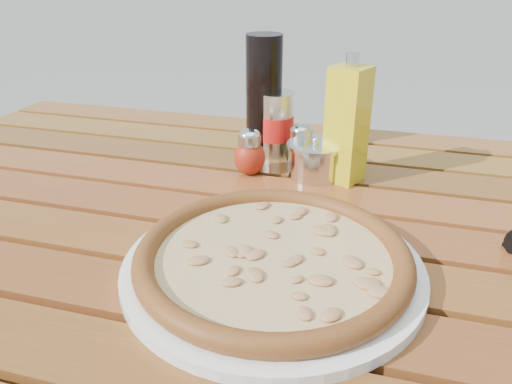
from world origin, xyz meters
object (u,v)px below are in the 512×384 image
(parmesan_tin, at_px, (315,159))
(table, at_px, (252,260))
(pizza, at_px, (273,256))
(dark_bottle, at_px, (264,96))
(oregano_shaker, at_px, (301,148))
(olive_oil_cruet, at_px, (347,125))
(pepper_shaker, at_px, (250,153))
(soda_can, at_px, (276,125))
(plate, at_px, (273,267))

(parmesan_tin, bearing_deg, table, -109.94)
(pizza, height_order, dark_bottle, dark_bottle)
(oregano_shaker, bearing_deg, dark_bottle, 146.47)
(dark_bottle, xyz_separation_m, olive_oil_cruet, (0.16, -0.08, -0.01))
(pepper_shaker, height_order, olive_oil_cruet, olive_oil_cruet)
(olive_oil_cruet, bearing_deg, soda_can, 149.91)
(table, distance_m, oregano_shaker, 0.23)
(plate, distance_m, oregano_shaker, 0.33)
(plate, relative_size, dark_bottle, 1.64)
(plate, height_order, pizza, pizza)
(pepper_shaker, bearing_deg, pizza, -68.19)
(table, height_order, oregano_shaker, oregano_shaker)
(plate, bearing_deg, soda_can, 103.40)
(table, relative_size, oregano_shaker, 17.07)
(table, xyz_separation_m, dark_bottle, (-0.05, 0.25, 0.19))
(pizza, height_order, olive_oil_cruet, olive_oil_cruet)
(pizza, bearing_deg, table, 116.15)
(pizza, bearing_deg, olive_oil_cruet, 80.83)
(plate, xyz_separation_m, parmesan_tin, (-0.00, 0.30, 0.02))
(pepper_shaker, xyz_separation_m, olive_oil_cruet, (0.16, 0.02, 0.06))
(plate, relative_size, parmesan_tin, 3.07)
(parmesan_tin, bearing_deg, pepper_shaker, -169.19)
(pepper_shaker, bearing_deg, parmesan_tin, 10.81)
(oregano_shaker, distance_m, olive_oil_cruet, 0.10)
(dark_bottle, relative_size, olive_oil_cruet, 1.05)
(dark_bottle, relative_size, soda_can, 1.83)
(table, relative_size, plate, 3.89)
(pepper_shaker, height_order, soda_can, soda_can)
(plate, distance_m, dark_bottle, 0.41)
(plate, xyz_separation_m, dark_bottle, (-0.11, 0.38, 0.10))
(pizza, bearing_deg, plate, 0.00)
(table, bearing_deg, dark_bottle, 101.38)
(oregano_shaker, bearing_deg, plate, -84.46)
(oregano_shaker, xyz_separation_m, soda_can, (-0.06, 0.05, 0.02))
(soda_can, bearing_deg, pepper_shaker, -101.78)
(plate, bearing_deg, table, 116.15)
(pizza, xyz_separation_m, soda_can, (-0.09, 0.38, 0.04))
(soda_can, distance_m, olive_oil_cruet, 0.16)
(dark_bottle, xyz_separation_m, soda_can, (0.02, -0.00, -0.05))
(dark_bottle, distance_m, parmesan_tin, 0.16)
(pizza, relative_size, pepper_shaker, 5.16)
(table, relative_size, olive_oil_cruet, 6.67)
(table, bearing_deg, olive_oil_cruet, 56.69)
(oregano_shaker, xyz_separation_m, dark_bottle, (-0.08, 0.05, 0.07))
(dark_bottle, xyz_separation_m, parmesan_tin, (0.11, -0.08, -0.08))
(soda_can, bearing_deg, pizza, -76.60)
(olive_oil_cruet, bearing_deg, pepper_shaker, -172.65)
(pizza, bearing_deg, parmesan_tin, 90.31)
(table, relative_size, pepper_shaker, 17.07)
(parmesan_tin, bearing_deg, soda_can, 138.00)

